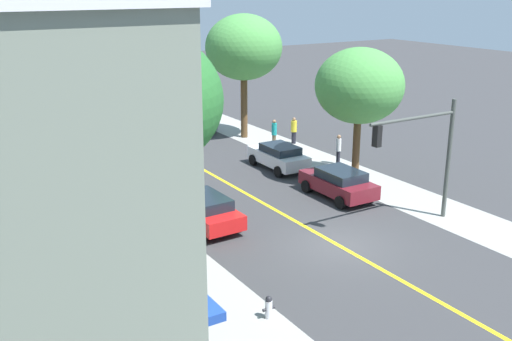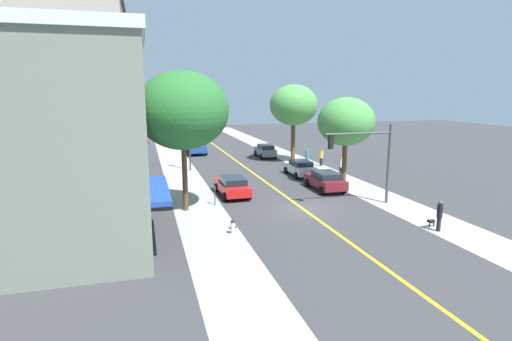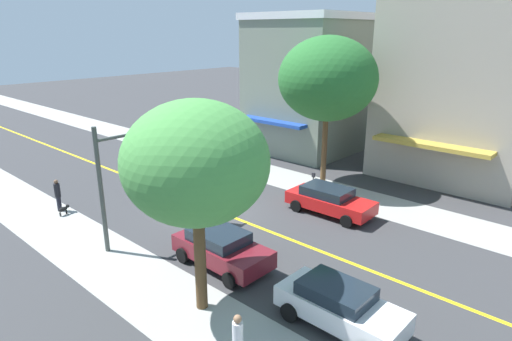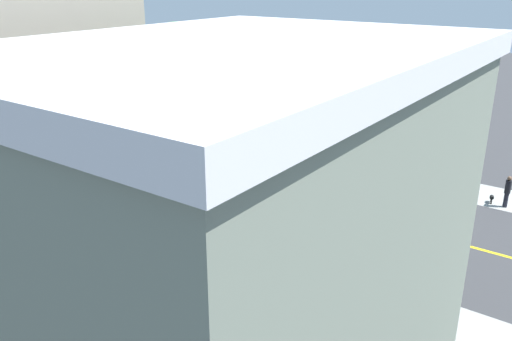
{
  "view_description": "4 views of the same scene",
  "coord_description": "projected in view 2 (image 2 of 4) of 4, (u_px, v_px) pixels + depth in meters",
  "views": [
    {
      "loc": [
        -14.82,
        -17.59,
        10.36
      ],
      "look_at": [
        -1.67,
        3.81,
        2.51
      ],
      "focal_mm": 42.1,
      "sensor_mm": 36.0,
      "label": 1
    },
    {
      "loc": [
        -9.98,
        -23.83,
        7.63
      ],
      "look_at": [
        -2.73,
        1.98,
        2.4
      ],
      "focal_mm": 28.3,
      "sensor_mm": 36.0,
      "label": 2
    },
    {
      "loc": [
        14.47,
        16.28,
        9.15
      ],
      "look_at": [
        -0.62,
        2.57,
        2.62
      ],
      "focal_mm": 30.52,
      "sensor_mm": 36.0,
      "label": 3
    },
    {
      "loc": [
        -22.97,
        -10.05,
        11.59
      ],
      "look_at": [
        -2.57,
        4.55,
        2.28
      ],
      "focal_mm": 36.89,
      "sensor_mm": 36.0,
      "label": 4
    }
  ],
  "objects": [
    {
      "name": "tan_rowhouse",
      "position": [
        67.0,
        102.0,
        28.28
      ],
      "size": [
        9.42,
        9.19,
        13.89
      ],
      "rotation": [
        0.0,
        0.0,
        -1.57
      ],
      "color": "#A39989",
      "rests_on": "ground"
    },
    {
      "name": "traffic_light_mast",
      "position": [
        369.0,
        152.0,
        27.16
      ],
      "size": [
        4.93,
        0.32,
        5.51
      ],
      "rotation": [
        0.0,
        0.0,
        3.14
      ],
      "color": "#474C47",
      "rests_on": "ground"
    },
    {
      "name": "blue_pickup_truck",
      "position": [
        195.0,
        146.0,
        51.15
      ],
      "size": [
        2.41,
        6.2,
        1.74
      ],
      "rotation": [
        0.0,
        0.0,
        1.59
      ],
      "color": "#1E429E",
      "rests_on": "ground"
    },
    {
      "name": "street_tree_left_far",
      "position": [
        183.0,
        111.0,
        25.27
      ],
      "size": [
        5.83,
        5.83,
        8.97
      ],
      "color": "brown",
      "rests_on": "ground"
    },
    {
      "name": "red_sedan_left_curb",
      "position": [
        232.0,
        185.0,
        30.12
      ],
      "size": [
        2.14,
        4.61,
        1.43
      ],
      "rotation": [
        0.0,
        0.0,
        1.59
      ],
      "color": "red",
      "rests_on": "ground"
    },
    {
      "name": "road_centerline_stripe",
      "position": [
        304.0,
        209.0,
        26.63
      ],
      "size": [
        0.2,
        126.0,
        0.0
      ],
      "primitive_type": "cube",
      "color": "yellow",
      "rests_on": "ground"
    },
    {
      "name": "pedestrian_white_shirt",
      "position": [
        341.0,
        166.0,
        37.06
      ],
      "size": [
        0.31,
        0.31,
        1.81
      ],
      "rotation": [
        0.0,
        0.0,
        0.37
      ],
      "color": "black",
      "rests_on": "ground"
    },
    {
      "name": "grey_sedan_right_curb",
      "position": [
        265.0,
        151.0,
        47.8
      ],
      "size": [
        2.0,
        4.24,
        1.53
      ],
      "rotation": [
        0.0,
        0.0,
        1.55
      ],
      "color": "slate",
      "rests_on": "ground"
    },
    {
      "name": "street_tree_left_near",
      "position": [
        294.0,
        105.0,
        43.84
      ],
      "size": [
        5.21,
        5.21,
        8.46
      ],
      "color": "brown",
      "rests_on": "ground"
    },
    {
      "name": "parking_meter",
      "position": [
        215.0,
        192.0,
        27.53
      ],
      "size": [
        0.12,
        0.18,
        1.35
      ],
      "color": "#4C4C51",
      "rests_on": "ground"
    },
    {
      "name": "pedestrian_yellow_shirt",
      "position": [
        321.0,
        157.0,
        42.29
      ],
      "size": [
        0.39,
        0.39,
        1.79
      ],
      "rotation": [
        0.0,
        0.0,
        2.39
      ],
      "color": "black",
      "rests_on": "ground"
    },
    {
      "name": "pedestrian_teal_shirt",
      "position": [
        307.0,
        157.0,
        41.69
      ],
      "size": [
        0.34,
        0.34,
        1.86
      ],
      "rotation": [
        0.0,
        0.0,
        1.92
      ],
      "color": "brown",
      "rests_on": "ground"
    },
    {
      "name": "sidewalk_left",
      "position": [
        203.0,
        218.0,
        24.85
      ],
      "size": [
        3.28,
        126.0,
        0.01
      ],
      "primitive_type": "cube",
      "color": "#9E9E99",
      "rests_on": "ground"
    },
    {
      "name": "street_lamp",
      "position": [
        189.0,
        130.0,
        39.16
      ],
      "size": [
        0.7,
        0.36,
        6.43
      ],
      "color": "#38383D",
      "rests_on": "ground"
    },
    {
      "name": "pedestrian_black_shirt",
      "position": [
        440.0,
        215.0,
        22.32
      ],
      "size": [
        0.31,
        0.31,
        1.75
      ],
      "rotation": [
        0.0,
        0.0,
        2.42
      ],
      "color": "black",
      "rests_on": "ground"
    },
    {
      "name": "corner_shop_building",
      "position": [
        90.0,
        133.0,
        38.98
      ],
      "size": [
        9.84,
        7.36,
        7.46
      ],
      "rotation": [
        0.0,
        0.0,
        -1.57
      ],
      "color": "silver",
      "rests_on": "ground"
    },
    {
      "name": "small_dog",
      "position": [
        431.0,
        221.0,
        23.13
      ],
      "size": [
        0.66,
        0.34,
        0.49
      ],
      "rotation": [
        0.0,
        0.0,
        3.35
      ],
      "color": "black",
      "rests_on": "ground"
    },
    {
      "name": "sidewalk_right",
      "position": [
        392.0,
        202.0,
        28.4
      ],
      "size": [
        3.28,
        126.0,
        0.01
      ],
      "primitive_type": "cube",
      "color": "#9E9E99",
      "rests_on": "ground"
    },
    {
      "name": "ground_plane",
      "position": [
        304.0,
        209.0,
        26.63
      ],
      "size": [
        140.0,
        140.0,
        0.0
      ],
      "primitive_type": "plane",
      "color": "#38383A"
    },
    {
      "name": "white_sedan_right_curb",
      "position": [
        300.0,
        168.0,
        37.16
      ],
      "size": [
        1.99,
        4.19,
        1.46
      ],
      "rotation": [
        0.0,
        0.0,
        1.56
      ],
      "color": "silver",
      "rests_on": "ground"
    },
    {
      "name": "brick_apartment_block",
      "position": [
        28.0,
        146.0,
        18.05
      ],
      "size": [
        11.39,
        7.75,
        10.45
      ],
      "rotation": [
        0.0,
        0.0,
        -1.57
      ],
      "color": "gray",
      "rests_on": "ground"
    },
    {
      "name": "street_tree_right_corner",
      "position": [
        346.0,
        122.0,
        33.07
      ],
      "size": [
        4.67,
        4.67,
        7.24
      ],
      "color": "brown",
      "rests_on": "ground"
    },
    {
      "name": "maroon_sedan_right_curb",
      "position": [
        325.0,
        180.0,
        31.8
      ],
      "size": [
        2.14,
        4.25,
        1.48
      ],
      "rotation": [
        0.0,
        0.0,
        1.56
      ],
      "color": "maroon",
      "rests_on": "ground"
    },
    {
      "name": "fire_hydrant",
      "position": [
        233.0,
        227.0,
        22.04
      ],
      "size": [
        0.44,
        0.24,
        0.8
      ],
      "color": "silver",
      "rests_on": "ground"
    }
  ]
}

